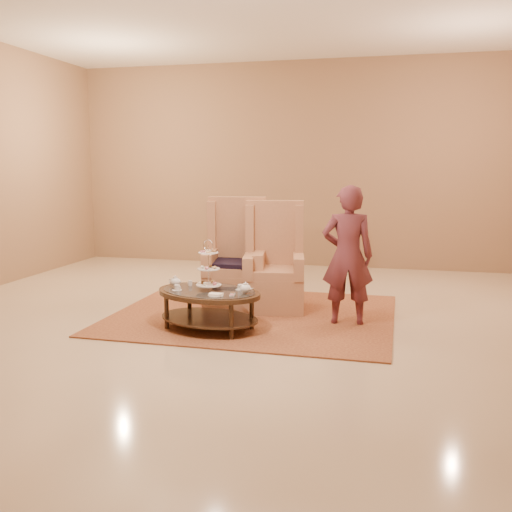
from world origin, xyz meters
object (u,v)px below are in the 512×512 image
(tea_table, at_px, (209,298))
(armchair_left, at_px, (236,270))
(armchair_right, at_px, (274,273))
(person, at_px, (348,256))

(tea_table, bearing_deg, armchair_left, 105.91)
(armchair_left, bearing_deg, tea_table, -98.66)
(tea_table, relative_size, armchair_right, 1.01)
(tea_table, relative_size, person, 0.87)
(tea_table, relative_size, armchair_left, 0.99)
(tea_table, xyz_separation_m, armchair_right, (0.48, 1.09, 0.09))
(armchair_right, bearing_deg, tea_table, -124.12)
(armchair_left, distance_m, person, 1.55)
(armchair_left, distance_m, armchair_right, 0.50)
(person, bearing_deg, tea_table, 14.77)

